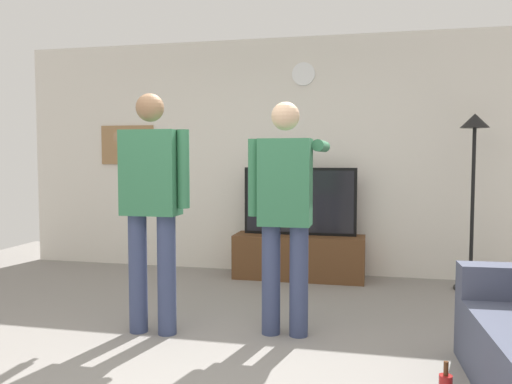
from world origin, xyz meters
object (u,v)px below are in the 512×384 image
tv_stand (299,257)px  framed_picture (128,145)px  television (300,201)px  person_standing_nearer_lamp (152,198)px  wall_clock (303,74)px  person_standing_nearer_couch (285,205)px  floor_lamp (474,164)px

tv_stand → framed_picture: framed_picture is taller
television → person_standing_nearer_lamp: size_ratio=0.68×
wall_clock → person_standing_nearer_couch: bearing=-86.0°
tv_stand → framed_picture: 2.53m
framed_picture → person_standing_nearer_lamp: 2.69m
wall_clock → framed_picture: bearing=179.9°
tv_stand → person_standing_nearer_lamp: person_standing_nearer_lamp is taller
television → wall_clock: 1.45m
framed_picture → person_standing_nearer_couch: size_ratio=0.39×
wall_clock → floor_lamp: size_ratio=0.15×
television → person_standing_nearer_lamp: person_standing_nearer_lamp is taller
wall_clock → framed_picture: 2.31m
framed_picture → person_standing_nearer_couch: (2.32, -2.11, -0.50)m
tv_stand → person_standing_nearer_lamp: 2.31m
tv_stand → television: bearing=90.0°
television → floor_lamp: bearing=-5.3°
floor_lamp → wall_clock: bearing=167.0°
tv_stand → wall_clock: size_ratio=5.49×
person_standing_nearer_lamp → tv_stand: bearing=67.1°
person_standing_nearer_lamp → person_standing_nearer_couch: (0.99, 0.18, -0.05)m
wall_clock → person_standing_nearer_couch: 2.48m
television → floor_lamp: size_ratio=0.70×
person_standing_nearer_couch → television: bearing=94.5°
framed_picture → wall_clock: bearing=-0.1°
floor_lamp → person_standing_nearer_couch: floor_lamp is taller
television → person_standing_nearer_lamp: 2.22m
tv_stand → wall_clock: 2.06m
wall_clock → floor_lamp: (1.76, -0.41, -1.01)m
wall_clock → framed_picture: size_ratio=0.38×
wall_clock → person_standing_nearer_lamp: wall_clock is taller
wall_clock → person_standing_nearer_lamp: size_ratio=0.14×
floor_lamp → person_standing_nearer_lamp: (-2.60, -1.88, -0.23)m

